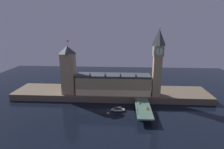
{
  "coord_description": "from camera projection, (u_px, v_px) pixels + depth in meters",
  "views": [
    {
      "loc": [
        14.07,
        -165.46,
        78.99
      ],
      "look_at": [
        2.58,
        20.0,
        30.89
      ],
      "focal_mm": 30.0,
      "sensor_mm": 36.0,
      "label": 1
    }
  ],
  "objects": [
    {
      "name": "street_lamp_far",
      "position": [
        135.0,
        97.0,
        185.71
      ],
      "size": [
        1.34,
        0.6,
        5.93
      ],
      "color": "#2D3333",
      "rests_on": "bridge"
    },
    {
      "name": "car_southbound_lead",
      "position": [
        147.0,
        108.0,
        168.47
      ],
      "size": [
        2.04,
        4.59,
        1.33
      ],
      "color": "yellow",
      "rests_on": "bridge"
    },
    {
      "name": "clock_tower",
      "position": [
        158.0,
        61.0,
        191.21
      ],
      "size": [
        10.53,
        10.64,
        71.39
      ],
      "color": "tan",
      "rests_on": "embankment"
    },
    {
      "name": "boat_upstream",
      "position": [
        118.0,
        110.0,
        179.31
      ],
      "size": [
        14.39,
        5.01,
        3.87
      ],
      "color": "white",
      "rests_on": "ground_plane"
    },
    {
      "name": "embankment",
      "position": [
        111.0,
        93.0,
        217.31
      ],
      "size": [
        220.0,
        42.0,
        7.0
      ],
      "color": "brown",
      "rests_on": "ground_plane"
    },
    {
      "name": "street_lamp_near",
      "position": [
        137.0,
        109.0,
        157.07
      ],
      "size": [
        1.34,
        0.6,
        7.2
      ],
      "color": "#2D3333",
      "rests_on": "bridge"
    },
    {
      "name": "car_northbound_lead",
      "position": [
        139.0,
        103.0,
        180.68
      ],
      "size": [
        2.05,
        3.87,
        1.41
      ],
      "color": "silver",
      "rests_on": "bridge"
    },
    {
      "name": "bridge",
      "position": [
        143.0,
        109.0,
        172.54
      ],
      "size": [
        13.73,
        46.0,
        6.67
      ],
      "color": "#476656",
      "rests_on": "ground_plane"
    },
    {
      "name": "ground_plane",
      "position": [
        108.0,
        111.0,
        180.51
      ],
      "size": [
        400.0,
        400.0,
        0.0
      ],
      "primitive_type": "plane",
      "color": "black"
    },
    {
      "name": "pedestrian_near_rail",
      "position": [
        137.0,
        110.0,
        164.73
      ],
      "size": [
        0.38,
        0.38,
        1.8
      ],
      "color": "black",
      "rests_on": "bridge"
    },
    {
      "name": "pedestrian_far_rail",
      "position": [
        136.0,
        100.0,
        186.56
      ],
      "size": [
        0.38,
        0.38,
        1.74
      ],
      "color": "black",
      "rests_on": "bridge"
    },
    {
      "name": "parliament_hall",
      "position": [
        113.0,
        84.0,
        205.31
      ],
      "size": [
        79.61,
        20.19,
        25.41
      ],
      "color": "tan",
      "rests_on": "embankment"
    },
    {
      "name": "victoria_tower",
      "position": [
        68.0,
        70.0,
        202.41
      ],
      "size": [
        14.17,
        14.17,
        57.92
      ],
      "color": "tan",
      "rests_on": "embankment"
    }
  ]
}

